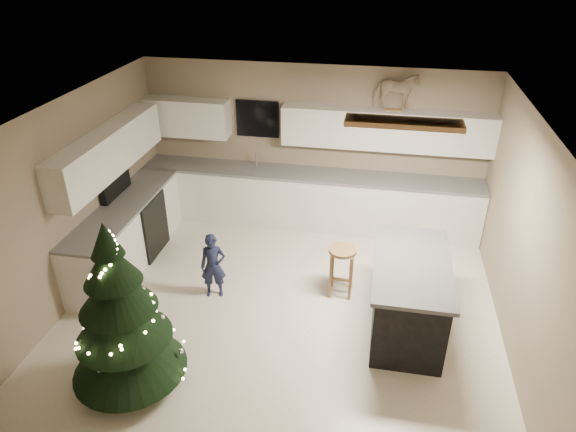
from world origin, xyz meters
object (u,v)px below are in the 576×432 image
object	(u,v)px
island	(408,295)
christmas_tree	(122,322)
toddler	(213,266)
bar_stool	(342,260)
rocking_horse	(396,91)

from	to	relation	value
island	christmas_tree	size ratio (longest dim) A/B	0.85
toddler	bar_stool	bearing A→B (deg)	-2.48
rocking_horse	island	bearing A→B (deg)	-177.39
toddler	rocking_horse	size ratio (longest dim) A/B	1.39
island	toddler	bearing A→B (deg)	175.87
bar_stool	christmas_tree	distance (m)	2.90
christmas_tree	bar_stool	bearing A→B (deg)	43.75
christmas_tree	rocking_horse	size ratio (longest dim) A/B	3.00
island	rocking_horse	size ratio (longest dim) A/B	2.56
bar_stool	rocking_horse	world-z (taller)	rocking_horse
bar_stool	toddler	distance (m)	1.71
christmas_tree	rocking_horse	world-z (taller)	rocking_horse
christmas_tree	rocking_horse	bearing A→B (deg)	56.45
island	christmas_tree	distance (m)	3.30
christmas_tree	toddler	world-z (taller)	christmas_tree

